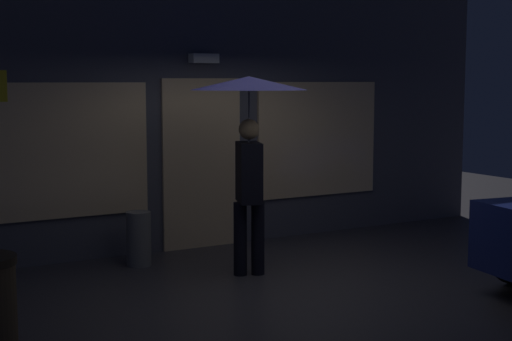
# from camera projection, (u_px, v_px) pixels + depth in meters

# --- Properties ---
(ground_plane) EXTENTS (18.00, 18.00, 0.00)m
(ground_plane) POSITION_uv_depth(u_px,v_px,m) (292.00, 285.00, 8.20)
(ground_plane) COLOR #38353A
(building_facade) EXTENTS (9.26, 0.48, 3.91)m
(building_facade) POSITION_uv_depth(u_px,v_px,m) (196.00, 99.00, 9.99)
(building_facade) COLOR #4C4C56
(building_facade) RESTS_ON ground
(person_with_umbrella) EXTENTS (1.29, 1.29, 2.22)m
(person_with_umbrella) POSITION_uv_depth(u_px,v_px,m) (249.00, 119.00, 8.43)
(person_with_umbrella) COLOR black
(person_with_umbrella) RESTS_ON ground
(sidewalk_bollard) EXTENTS (0.29, 0.29, 0.64)m
(sidewalk_bollard) POSITION_uv_depth(u_px,v_px,m) (139.00, 239.00, 9.02)
(sidewalk_bollard) COLOR slate
(sidewalk_bollard) RESTS_ON ground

